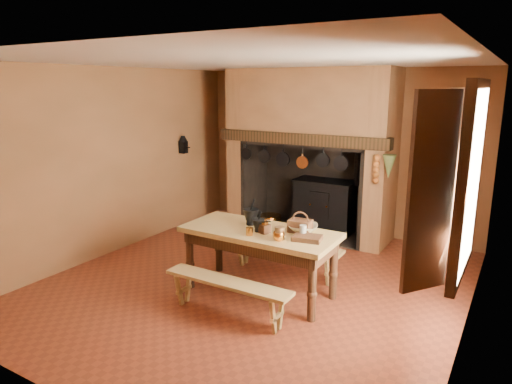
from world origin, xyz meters
TOP-DOWN VIEW (x-y plane):
  - floor at (0.00, 0.00)m, footprint 5.50×5.50m
  - ceiling at (0.00, 0.00)m, footprint 5.50×5.50m
  - back_wall at (0.00, 2.75)m, footprint 5.00×0.02m
  - wall_left at (-2.50, 0.00)m, footprint 0.02×5.50m
  - wall_right at (2.50, 0.00)m, footprint 0.02×5.50m
  - wall_front at (0.00, -2.75)m, footprint 5.00×0.02m
  - chimney_breast at (-0.30, 2.31)m, footprint 2.95×0.96m
  - iron_range at (-0.04, 2.45)m, footprint 1.12×0.55m
  - hearth_pans at (-1.05, 2.22)m, footprint 0.51×0.62m
  - hanging_pans at (-0.34, 1.81)m, footprint 1.92×0.29m
  - onion_string at (1.00, 1.79)m, footprint 0.12×0.10m
  - herb_bunch at (1.18, 1.79)m, footprint 0.20×0.20m
  - window at (2.35, -0.40)m, footprint 0.39×1.75m
  - wall_coffee_mill at (-2.42, 1.55)m, footprint 0.23×0.16m
  - work_table at (0.19, -0.21)m, footprint 1.89×0.84m
  - bench_front at (0.19, -0.91)m, footprint 1.54×0.27m
  - bench_back at (0.19, 0.47)m, footprint 1.62×0.28m
  - mortar_large at (-0.01, -0.08)m, footprint 0.20×0.20m
  - mortar_small at (0.21, -0.27)m, footprint 0.15×0.15m
  - coffee_grinder at (0.31, -0.29)m, footprint 0.16×0.14m
  - brass_mug_a at (0.19, -0.44)m, footprint 0.10×0.10m
  - brass_mug_b at (0.15, -0.04)m, footprint 0.09×0.09m
  - mixing_bowl at (0.67, 0.01)m, footprint 0.44×0.44m
  - stoneware_crock at (0.56, -0.38)m, footprint 0.12×0.12m
  - glass_jar at (0.75, -0.18)m, footprint 0.10×0.10m
  - wicker_basket at (0.65, -0.03)m, footprint 0.28×0.21m
  - wooden_tray at (0.85, -0.26)m, footprint 0.35×0.28m
  - brass_cup at (0.58, -0.44)m, footprint 0.17×0.17m

SIDE VIEW (x-z plane):
  - floor at x=0.00m, z-range 0.00..0.00m
  - hearth_pans at x=-1.05m, z-range -0.01..0.19m
  - bench_front at x=0.19m, z-range 0.11..0.54m
  - bench_back at x=0.19m, z-range 0.11..0.57m
  - iron_range at x=-0.04m, z-range -0.32..1.28m
  - work_table at x=0.19m, z-range 0.28..1.10m
  - wooden_tray at x=0.85m, z-range 0.82..0.87m
  - mixing_bowl at x=0.67m, z-range 0.82..0.91m
  - brass_mug_a at x=0.19m, z-range 0.82..0.91m
  - brass_mug_b at x=0.15m, z-range 0.82..0.92m
  - brass_cup at x=0.58m, z-range 0.82..0.93m
  - coffee_grinder at x=0.31m, z-range 0.80..0.97m
  - glass_jar at x=0.75m, z-range 0.82..0.96m
  - stoneware_crock at x=0.56m, z-range 0.82..0.96m
  - wicker_basket at x=0.65m, z-range 0.78..1.03m
  - mortar_small at x=0.21m, z-range 0.78..1.04m
  - mortar_large at x=-0.01m, z-range 0.76..1.10m
  - onion_string at x=1.00m, z-range 1.10..1.56m
  - hanging_pans at x=-0.34m, z-range 1.23..1.50m
  - herb_bunch at x=1.18m, z-range 1.21..1.56m
  - back_wall at x=0.00m, z-range 0.00..2.80m
  - wall_left at x=-2.50m, z-range 0.00..2.80m
  - wall_right at x=2.50m, z-range 0.00..2.80m
  - wall_front at x=0.00m, z-range 0.00..2.80m
  - wall_coffee_mill at x=-2.42m, z-range 1.36..1.67m
  - window at x=2.35m, z-range 0.82..2.58m
  - chimney_breast at x=-0.30m, z-range 0.41..3.21m
  - ceiling at x=0.00m, z-range 2.80..2.80m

